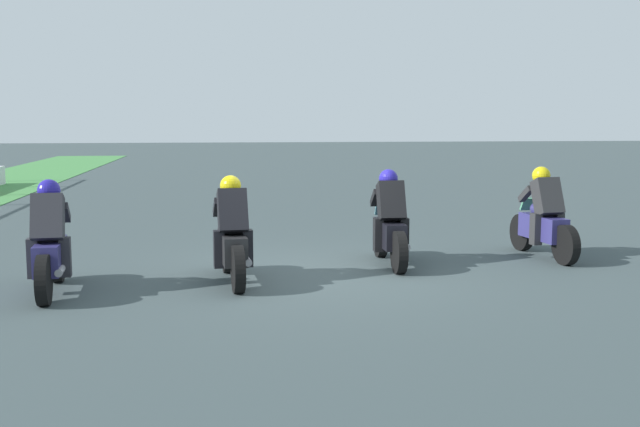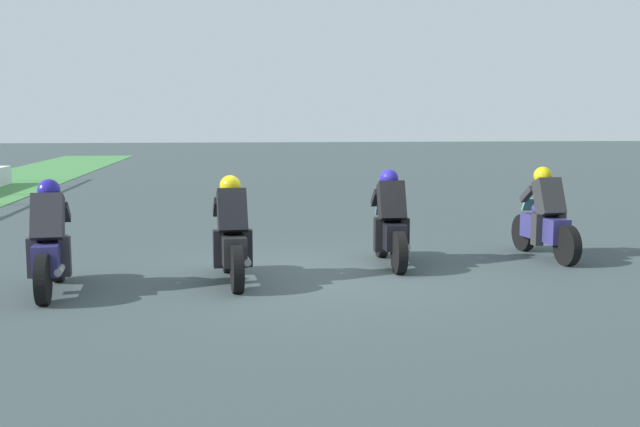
% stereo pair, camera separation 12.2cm
% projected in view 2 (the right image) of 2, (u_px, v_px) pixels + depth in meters
% --- Properties ---
extents(ground_plane, '(120.00, 120.00, 0.00)m').
position_uv_depth(ground_plane, '(317.00, 274.00, 11.41)').
color(ground_plane, '#394647').
extents(rider_lane_a, '(2.04, 0.58, 1.51)m').
position_uv_depth(rider_lane_a, '(545.00, 221.00, 12.63)').
color(rider_lane_a, black).
rests_on(rider_lane_a, ground_plane).
extents(rider_lane_b, '(2.04, 0.54, 1.51)m').
position_uv_depth(rider_lane_b, '(390.00, 226.00, 12.02)').
color(rider_lane_b, black).
rests_on(rider_lane_b, ground_plane).
extents(rider_lane_c, '(2.04, 0.56, 1.51)m').
position_uv_depth(rider_lane_c, '(232.00, 238.00, 10.77)').
color(rider_lane_c, black).
rests_on(rider_lane_c, ground_plane).
extents(rider_lane_d, '(2.04, 0.56, 1.51)m').
position_uv_depth(rider_lane_d, '(50.00, 246.00, 10.12)').
color(rider_lane_d, black).
rests_on(rider_lane_d, ground_plane).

